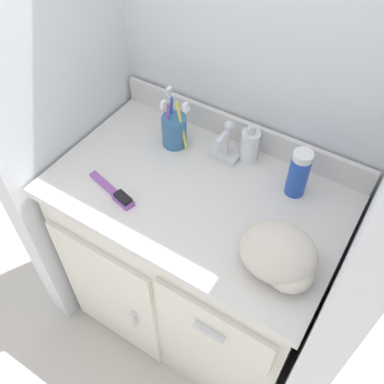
{
  "coord_description": "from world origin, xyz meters",
  "views": [
    {
      "loc": [
        0.44,
        -0.72,
        1.76
      ],
      "look_at": [
        0.0,
        -0.03,
        0.83
      ],
      "focal_mm": 40.0,
      "sensor_mm": 36.0,
      "label": 1
    }
  ],
  "objects_px": {
    "toothbrush_cup": "(174,130)",
    "soap_dispenser": "(250,145)",
    "hairbrush": "(116,194)",
    "hand_towel": "(281,256)",
    "shaving_cream_can": "(299,173)"
  },
  "relations": [
    {
      "from": "toothbrush_cup",
      "to": "soap_dispenser",
      "type": "xyz_separation_m",
      "value": [
        0.24,
        0.07,
        -0.0
      ]
    },
    {
      "from": "hairbrush",
      "to": "hand_towel",
      "type": "distance_m",
      "value": 0.51
    },
    {
      "from": "shaving_cream_can",
      "to": "hand_towel",
      "type": "height_order",
      "value": "shaving_cream_can"
    },
    {
      "from": "shaving_cream_can",
      "to": "toothbrush_cup",
      "type": "bearing_deg",
      "value": -178.14
    },
    {
      "from": "hairbrush",
      "to": "hand_towel",
      "type": "xyz_separation_m",
      "value": [
        0.5,
        0.03,
        0.04
      ]
    },
    {
      "from": "toothbrush_cup",
      "to": "shaving_cream_can",
      "type": "xyz_separation_m",
      "value": [
        0.42,
        0.01,
        0.02
      ]
    },
    {
      "from": "toothbrush_cup",
      "to": "hand_towel",
      "type": "distance_m",
      "value": 0.55
    },
    {
      "from": "toothbrush_cup",
      "to": "shaving_cream_can",
      "type": "distance_m",
      "value": 0.42
    },
    {
      "from": "soap_dispenser",
      "to": "shaving_cream_can",
      "type": "relative_size",
      "value": 0.9
    },
    {
      "from": "toothbrush_cup",
      "to": "hairbrush",
      "type": "relative_size",
      "value": 1.0
    },
    {
      "from": "hand_towel",
      "to": "hairbrush",
      "type": "bearing_deg",
      "value": -176.34
    },
    {
      "from": "toothbrush_cup",
      "to": "hairbrush",
      "type": "distance_m",
      "value": 0.29
    },
    {
      "from": "toothbrush_cup",
      "to": "hairbrush",
      "type": "height_order",
      "value": "toothbrush_cup"
    },
    {
      "from": "soap_dispenser",
      "to": "hairbrush",
      "type": "bearing_deg",
      "value": -125.97
    },
    {
      "from": "soap_dispenser",
      "to": "hairbrush",
      "type": "height_order",
      "value": "soap_dispenser"
    }
  ]
}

